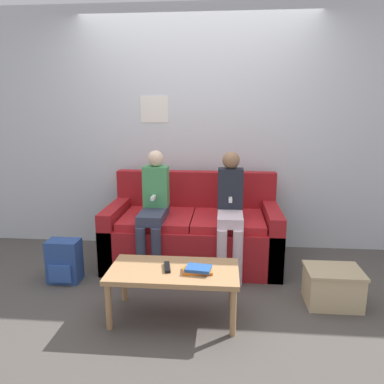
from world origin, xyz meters
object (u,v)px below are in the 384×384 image
at_px(couch, 193,233).
at_px(backpack, 64,261).
at_px(coffee_table, 174,275).
at_px(person_right, 230,207).
at_px(tv_remote, 167,267).
at_px(person_left, 154,205).
at_px(storage_box, 333,287).

xyz_separation_m(couch, backpack, (-1.12, -0.56, -0.11)).
xyz_separation_m(coffee_table, person_right, (0.42, 0.86, 0.30)).
bearing_deg(tv_remote, couch, 72.66).
xyz_separation_m(person_left, person_right, (0.72, 0.00, 0.00)).
height_order(couch, storage_box, couch).
bearing_deg(person_right, tv_remote, -118.57).
distance_m(couch, tv_remote, 1.07).
bearing_deg(backpack, tv_remote, -25.99).
xyz_separation_m(person_left, storage_box, (1.54, -0.57, -0.48)).
height_order(coffee_table, tv_remote, tv_remote).
height_order(coffee_table, person_right, person_right).
distance_m(coffee_table, person_left, 0.96).
bearing_deg(storage_box, person_left, 159.78).
bearing_deg(couch, coffee_table, -92.87).
bearing_deg(backpack, person_right, 13.68).
distance_m(couch, coffee_table, 1.07).
height_order(coffee_table, storage_box, coffee_table).
xyz_separation_m(tv_remote, storage_box, (1.28, 0.29, -0.24)).
bearing_deg(tv_remote, storage_box, 0.84).
xyz_separation_m(person_right, storage_box, (0.82, -0.57, -0.49)).
distance_m(coffee_table, tv_remote, 0.07).
distance_m(person_right, backpack, 1.59).
bearing_deg(backpack, coffee_table, -25.15).
distance_m(storage_box, backpack, 2.31).
relative_size(couch, person_left, 1.48).
height_order(storage_box, backpack, backpack).
height_order(person_left, person_right, person_left).
xyz_separation_m(person_left, backpack, (-0.76, -0.36, -0.44)).
bearing_deg(storage_box, coffee_table, -166.63).
bearing_deg(couch, tv_remote, -95.49).
bearing_deg(tv_remote, coffee_table, -17.24).
xyz_separation_m(couch, tv_remote, (-0.10, -1.06, 0.10)).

